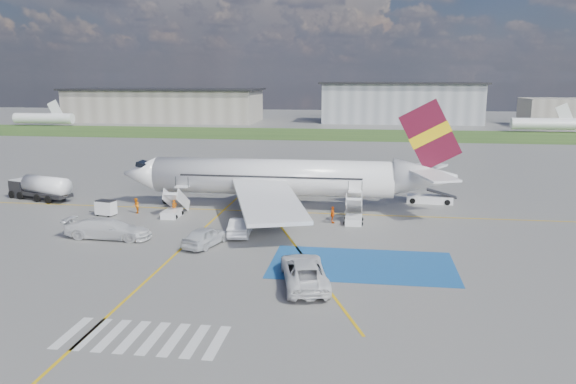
{
  "coord_description": "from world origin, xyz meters",
  "views": [
    {
      "loc": [
        10.16,
        -45.19,
        14.07
      ],
      "look_at": [
        2.89,
        5.73,
        3.5
      ],
      "focal_mm": 35.0,
      "sensor_mm": 36.0,
      "label": 1
    }
  ],
  "objects_px": {
    "fuel_tanker": "(41,190)",
    "gpu_cart": "(106,209)",
    "airliner": "(286,177)",
    "belt_loader": "(430,199)",
    "van_white_b": "(108,226)",
    "car_silver_b": "(241,226)",
    "car_silver_a": "(205,236)",
    "van_white_a": "(304,267)"
  },
  "relations": [
    {
      "from": "airliner",
      "to": "van_white_b",
      "type": "height_order",
      "value": "airliner"
    },
    {
      "from": "belt_loader",
      "to": "van_white_b",
      "type": "height_order",
      "value": "van_white_b"
    },
    {
      "from": "car_silver_a",
      "to": "van_white_a",
      "type": "distance_m",
      "value": 11.92
    },
    {
      "from": "fuel_tanker",
      "to": "gpu_cart",
      "type": "relative_size",
      "value": 3.99
    },
    {
      "from": "fuel_tanker",
      "to": "gpu_cart",
      "type": "bearing_deg",
      "value": -10.01
    },
    {
      "from": "car_silver_b",
      "to": "van_white_a",
      "type": "height_order",
      "value": "van_white_a"
    },
    {
      "from": "airliner",
      "to": "belt_loader",
      "type": "bearing_deg",
      "value": 16.7
    },
    {
      "from": "belt_loader",
      "to": "van_white_a",
      "type": "height_order",
      "value": "van_white_a"
    },
    {
      "from": "gpu_cart",
      "to": "car_silver_a",
      "type": "relative_size",
      "value": 0.43
    },
    {
      "from": "airliner",
      "to": "van_white_a",
      "type": "relative_size",
      "value": 5.92
    },
    {
      "from": "car_silver_a",
      "to": "van_white_b",
      "type": "distance_m",
      "value": 9.28
    },
    {
      "from": "van_white_b",
      "to": "car_silver_b",
      "type": "bearing_deg",
      "value": -74.43
    },
    {
      "from": "gpu_cart",
      "to": "van_white_a",
      "type": "distance_m",
      "value": 27.82
    },
    {
      "from": "fuel_tanker",
      "to": "car_silver_a",
      "type": "height_order",
      "value": "fuel_tanker"
    },
    {
      "from": "car_silver_a",
      "to": "van_white_a",
      "type": "relative_size",
      "value": 0.8
    },
    {
      "from": "belt_loader",
      "to": "airliner",
      "type": "bearing_deg",
      "value": -158.72
    },
    {
      "from": "airliner",
      "to": "car_silver_b",
      "type": "bearing_deg",
      "value": -102.6
    },
    {
      "from": "airliner",
      "to": "gpu_cart",
      "type": "height_order",
      "value": "airliner"
    },
    {
      "from": "airliner",
      "to": "van_white_a",
      "type": "distance_m",
      "value": 22.99
    },
    {
      "from": "van_white_a",
      "to": "van_white_b",
      "type": "xyz_separation_m",
      "value": [
        -18.49,
        8.54,
        -0.0
      ]
    },
    {
      "from": "belt_loader",
      "to": "van_white_b",
      "type": "xyz_separation_m",
      "value": [
        -29.83,
        -18.64,
        0.76
      ]
    },
    {
      "from": "fuel_tanker",
      "to": "van_white_a",
      "type": "bearing_deg",
      "value": -14.8
    },
    {
      "from": "airliner",
      "to": "van_white_b",
      "type": "bearing_deg",
      "value": -135.15
    },
    {
      "from": "car_silver_a",
      "to": "van_white_b",
      "type": "xyz_separation_m",
      "value": [
        -9.22,
        1.07,
        0.32
      ]
    },
    {
      "from": "van_white_a",
      "to": "airliner",
      "type": "bearing_deg",
      "value": -90.79
    },
    {
      "from": "airliner",
      "to": "gpu_cart",
      "type": "xyz_separation_m",
      "value": [
        -17.96,
        -6.05,
        -2.66
      ]
    },
    {
      "from": "fuel_tanker",
      "to": "van_white_a",
      "type": "relative_size",
      "value": 1.38
    },
    {
      "from": "airliner",
      "to": "belt_loader",
      "type": "height_order",
      "value": "airliner"
    },
    {
      "from": "gpu_cart",
      "to": "belt_loader",
      "type": "height_order",
      "value": "belt_loader"
    },
    {
      "from": "gpu_cart",
      "to": "fuel_tanker",
      "type": "bearing_deg",
      "value": 162.57
    },
    {
      "from": "gpu_cart",
      "to": "belt_loader",
      "type": "distance_m",
      "value": 35.51
    },
    {
      "from": "car_silver_a",
      "to": "van_white_a",
      "type": "bearing_deg",
      "value": 157.06
    },
    {
      "from": "belt_loader",
      "to": "car_silver_b",
      "type": "distance_m",
      "value": 24.36
    },
    {
      "from": "airliner",
      "to": "belt_loader",
      "type": "distance_m",
      "value": 16.83
    },
    {
      "from": "fuel_tanker",
      "to": "car_silver_a",
      "type": "xyz_separation_m",
      "value": [
        24.18,
        -15.01,
        -0.36
      ]
    },
    {
      "from": "gpu_cart",
      "to": "van_white_b",
      "type": "bearing_deg",
      "value": -51.29
    },
    {
      "from": "fuel_tanker",
      "to": "car_silver_b",
      "type": "distance_m",
      "value": 28.73
    },
    {
      "from": "van_white_a",
      "to": "van_white_b",
      "type": "height_order",
      "value": "van_white_a"
    },
    {
      "from": "car_silver_a",
      "to": "car_silver_b",
      "type": "bearing_deg",
      "value": -105.0
    },
    {
      "from": "car_silver_a",
      "to": "car_silver_b",
      "type": "height_order",
      "value": "car_silver_a"
    },
    {
      "from": "gpu_cart",
      "to": "van_white_a",
      "type": "xyz_separation_m",
      "value": [
        22.49,
        -16.38,
        0.43
      ]
    },
    {
      "from": "belt_loader",
      "to": "car_silver_a",
      "type": "distance_m",
      "value": 28.52
    }
  ]
}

